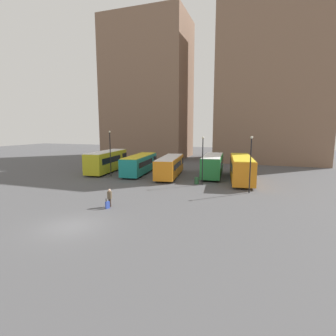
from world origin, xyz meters
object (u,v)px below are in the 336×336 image
(suitcase, at_px, (107,205))
(lamp_post_1, at_px, (110,150))
(bus_0, at_px, (107,161))
(trash_bin, at_px, (197,181))
(bus_1, at_px, (140,164))
(bus_3, at_px, (213,165))
(lamp_post_2, at_px, (203,157))
(bus_4, at_px, (241,168))
(traveler, at_px, (110,196))
(lamp_post_0, at_px, (251,160))
(bus_2, at_px, (170,166))

(suitcase, relative_size, lamp_post_1, 0.14)
(bus_0, bearing_deg, trash_bin, -112.07)
(lamp_post_1, bearing_deg, bus_0, 128.92)
(bus_1, bearing_deg, lamp_post_1, 133.95)
(bus_0, bearing_deg, bus_3, -89.94)
(bus_1, height_order, lamp_post_2, lamp_post_2)
(bus_4, distance_m, lamp_post_2, 6.08)
(suitcase, bearing_deg, lamp_post_2, -6.05)
(traveler, relative_size, suitcase, 1.78)
(bus_0, xyz_separation_m, bus_4, (20.32, -0.59, -0.04))
(bus_1, relative_size, lamp_post_0, 1.77)
(bus_1, xyz_separation_m, trash_bin, (9.84, -4.71, -1.08))
(bus_1, distance_m, bus_2, 5.17)
(bus_1, height_order, bus_2, bus_2)
(bus_3, distance_m, bus_4, 4.72)
(bus_0, height_order, lamp_post_0, lamp_post_0)
(bus_1, relative_size, bus_3, 1.11)
(bus_3, xyz_separation_m, lamp_post_2, (-0.20, -6.32, 1.78))
(bus_1, height_order, bus_4, bus_4)
(bus_2, height_order, traveler, bus_2)
(bus_1, xyz_separation_m, bus_3, (10.77, 1.42, 0.13))
(bus_0, height_order, traveler, bus_0)
(trash_bin, bearing_deg, lamp_post_2, -14.60)
(traveler, xyz_separation_m, lamp_post_0, (11.34, 9.05, 2.56))
(bus_1, relative_size, trash_bin, 12.47)
(bus_2, height_order, lamp_post_1, lamp_post_1)
(bus_4, relative_size, lamp_post_2, 1.87)
(bus_2, xyz_separation_m, lamp_post_0, (11.00, -6.46, 1.98))
(bus_2, height_order, bus_4, bus_4)
(bus_3, xyz_separation_m, traveler, (-6.00, -17.80, -0.69))
(bus_4, distance_m, trash_bin, 6.41)
(traveler, height_order, lamp_post_0, lamp_post_0)
(bus_2, distance_m, trash_bin, 6.20)
(bus_4, xyz_separation_m, traveler, (-10.09, -15.44, -0.78))
(bus_4, xyz_separation_m, lamp_post_1, (-17.72, -2.62, 2.02))
(lamp_post_1, height_order, trash_bin, lamp_post_1)
(lamp_post_2, xyz_separation_m, trash_bin, (-0.73, 0.19, -2.99))
(bus_2, relative_size, bus_3, 1.07)
(bus_3, height_order, lamp_post_0, lamp_post_0)
(bus_3, xyz_separation_m, bus_4, (4.09, -2.36, 0.09))
(bus_0, height_order, bus_4, bus_0)
(lamp_post_2, bearing_deg, traveler, -116.80)
(bus_4, height_order, traveler, bus_4)
(bus_2, distance_m, traveler, 15.52)
(bus_3, height_order, traveler, bus_3)
(trash_bin, bearing_deg, traveler, -113.49)
(bus_1, bearing_deg, bus_2, -106.88)
(lamp_post_1, xyz_separation_m, lamp_post_2, (13.43, -1.34, -0.33))
(bus_3, relative_size, suitcase, 10.71)
(bus_0, bearing_deg, lamp_post_0, -114.09)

